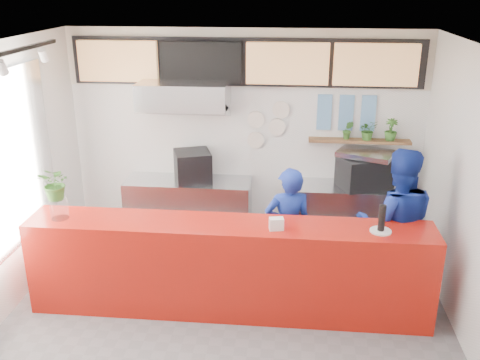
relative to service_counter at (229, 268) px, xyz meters
The scene contains 41 objects.
floor 0.68m from the service_counter, 90.00° to the right, with size 5.00×5.00×0.00m, color slate.
ceiling 2.48m from the service_counter, 90.00° to the right, with size 5.00×5.00×0.00m, color silver.
wall_back 2.30m from the service_counter, 90.00° to the left, with size 5.00×5.00×0.00m, color white.
service_counter is the anchor object (origin of this frame).
cream_band 2.93m from the service_counter, 90.00° to the left, with size 5.00×0.02×0.80m, color beige.
prep_bench 1.97m from the service_counter, 113.96° to the left, with size 1.80×0.60×0.90m, color #B2B5BA.
panini_oven 2.02m from the service_counter, 111.87° to the left, with size 0.48×0.48×0.43m, color black.
extraction_hood 2.50m from the service_counter, 114.57° to the left, with size 1.20×0.70×0.35m, color #B2B5BA.
hood_lip 2.38m from the service_counter, 114.57° to the left, with size 1.20×0.70×0.08m, color #B2B5BA.
right_bench 2.35m from the service_counter, 50.19° to the left, with size 1.80×0.60×0.90m, color #B2B5BA.
espresso_machine 2.53m from the service_counter, 47.01° to the left, with size 0.67×0.48×0.43m, color black.
espresso_tray 2.60m from the service_counter, 47.01° to the left, with size 0.73×0.50×0.07m, color #ABAEB3.
herb_shelf 2.73m from the service_counter, 51.34° to the left, with size 1.40×0.18×0.04m, color brown.
menu_board_far_left 3.31m from the service_counter, 131.47° to the left, with size 1.10×0.10×0.55m, color tan.
menu_board_mid_left 2.88m from the service_counter, 106.59° to the left, with size 1.10×0.10×0.55m, color black.
menu_board_mid_right 2.87m from the service_counter, 73.94° to the left, with size 1.10×0.10×0.55m, color tan.
menu_board_far_right 3.30m from the service_counter, 48.86° to the left, with size 1.10×0.10×0.55m, color tan.
soffit 2.87m from the service_counter, 90.00° to the left, with size 4.80×0.04×0.65m, color black.
window_pane 2.73m from the service_counter, behind, with size 0.04×2.20×1.90m, color silver.
window_frame 2.71m from the service_counter, behind, with size 0.03×2.30×2.00m, color #B2B5BA.
track_rail 3.21m from the service_counter, 169.22° to the right, with size 0.05×2.40×0.04m, color black.
dec_plate_a 2.40m from the service_counter, 85.86° to the left, with size 0.24×0.24×0.03m, color silver.
dec_plate_b 2.39m from the service_counter, 77.74° to the left, with size 0.24×0.24×0.03m, color silver.
dec_plate_c 2.26m from the service_counter, 85.86° to the left, with size 0.24×0.24×0.03m, color silver.
dec_plate_d 2.52m from the service_counter, 76.42° to the left, with size 0.24×0.24×0.03m, color silver.
photo_frame_a 2.76m from the service_counter, 62.13° to the left, with size 0.20×0.02×0.25m, color #598CBF.
photo_frame_b 2.90m from the service_counter, 56.06° to the left, with size 0.20×0.02×0.25m, color #598CBF.
photo_frame_c 3.05m from the service_counter, 50.74° to the left, with size 0.20×0.02×0.25m, color #598CBF.
photo_frame_d 2.64m from the service_counter, 62.13° to the left, with size 0.20×0.02×0.25m, color #598CBF.
photo_frame_e 2.78m from the service_counter, 56.06° to the left, with size 0.20×0.02×0.25m, color #598CBF.
photo_frame_f 2.94m from the service_counter, 50.74° to the left, with size 0.20×0.02×0.25m, color #598CBF.
staff_center 0.89m from the service_counter, 40.43° to the left, with size 0.57×0.38×1.57m, color navy.
staff_right 1.99m from the service_counter, 14.41° to the left, with size 0.91×0.71×1.87m, color navy.
herb_b 2.70m from the service_counter, 54.37° to the left, with size 0.15×0.12×0.26m, color #326222.
herb_c 2.85m from the service_counter, 49.55° to the left, with size 0.25×0.22×0.28m, color #326222.
herb_d 3.05m from the service_counter, 44.80° to the left, with size 0.17×0.15×0.30m, color #326222.
glass_vase 2.00m from the service_counter, behind, with size 0.20×0.20×0.24m, color silver.
basil_vase 2.12m from the service_counter, behind, with size 0.35×0.30×0.39m, color #326222.
napkin_holder 0.82m from the service_counter, 10.31° to the right, with size 0.15×0.09×0.13m, color silver.
white_plate 1.72m from the service_counter, ahead, with size 0.23×0.23×0.02m, color silver.
pepper_mill 1.78m from the service_counter, ahead, with size 0.07×0.07×0.29m, color black.
Camera 1 is at (0.65, -4.86, 3.60)m, focal length 40.00 mm.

